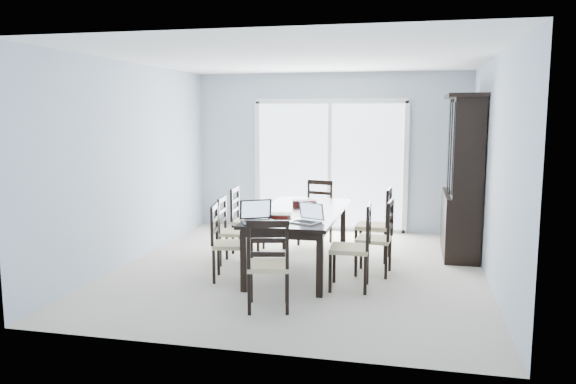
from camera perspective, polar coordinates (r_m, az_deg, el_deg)
name	(u,v)px	position (r m, az deg, el deg)	size (l,w,h in m)	color
floor	(300,269)	(7.13, 1.20, -7.85)	(5.00, 5.00, 0.00)	beige
ceiling	(300,58)	(6.88, 1.27, 13.44)	(5.00, 5.00, 0.00)	white
back_wall	(330,152)	(9.34, 4.29, 4.04)	(4.50, 0.02, 2.60)	#A5B5C5
wall_left	(132,163)	(7.66, -15.53, 2.87)	(0.02, 5.00, 2.60)	#A5B5C5
wall_right	(493,171)	(6.81, 20.14, 2.05)	(0.02, 5.00, 2.60)	#A5B5C5
balcony	(337,221)	(10.50, 5.02, -2.95)	(4.50, 2.00, 0.10)	gray
railing	(344,183)	(11.39, 5.73, 0.96)	(4.50, 0.06, 1.10)	#99999E
dining_table	(300,217)	(6.97, 1.22, -2.53)	(1.00, 2.20, 0.75)	black
china_hutch	(463,178)	(8.04, 17.34, 1.40)	(0.50, 1.38, 2.20)	black
sliding_door	(330,165)	(9.34, 4.26, 2.72)	(2.52, 0.05, 2.18)	silver
chair_left_near	(223,234)	(6.62, -6.60, -4.25)	(0.47, 0.46, 1.04)	black
chair_left_mid	(230,223)	(7.32, -5.96, -3.17)	(0.42, 0.41, 1.01)	black
chair_left_far	(242,212)	(7.95, -4.68, -2.07)	(0.43, 0.42, 1.05)	black
chair_right_near	(358,237)	(6.27, 7.17, -4.56)	(0.44, 0.43, 1.12)	black
chair_right_mid	(381,229)	(6.87, 9.47, -3.77)	(0.44, 0.43, 1.06)	black
chair_right_far	(380,216)	(7.53, 9.36, -2.46)	(0.46, 0.45, 1.12)	black
chair_end_near	(268,255)	(5.52, -2.02, -6.43)	(0.49, 0.50, 1.09)	black
chair_end_far	(317,205)	(8.44, 3.01, -1.34)	(0.49, 0.50, 1.09)	black
laptop_dark	(258,218)	(6.17, -3.02, -2.64)	(0.44, 0.39, 0.25)	black
laptop_silver	(305,218)	(6.19, 1.74, -2.68)	(0.38, 0.33, 0.22)	silver
book_stack	(280,215)	(6.53, -0.85, -2.38)	(0.27, 0.22, 0.04)	maroon
cell_phone	(274,226)	(6.02, -1.47, -3.44)	(0.10, 0.05, 0.01)	black
game_box	(304,203)	(7.29, 1.68, -1.15)	(0.31, 0.15, 0.08)	#50101E
hot_tub	(308,192)	(10.48, 2.07, 0.03)	(1.97, 1.78, 0.97)	maroon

